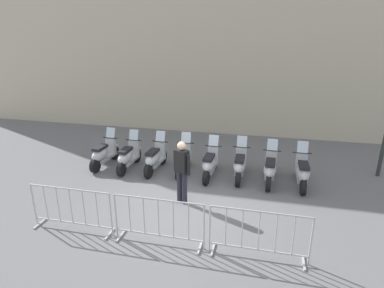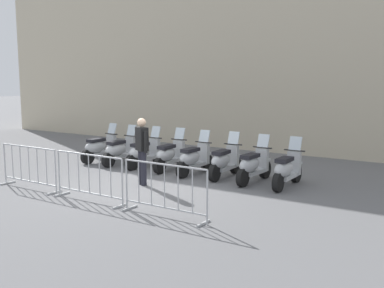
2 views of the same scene
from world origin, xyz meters
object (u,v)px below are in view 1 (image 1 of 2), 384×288
object	(u,v)px
motorcycle_6	(270,169)
motorcycle_1	(128,157)
motorcycle_2	(155,158)
barrier_segment_1	(159,222)
motorcycle_3	(183,160)
officer_near_row_end	(182,169)
motorcycle_5	(240,165)
motorcycle_7	(302,172)
motorcycle_0	(103,154)
motorcycle_4	(210,164)
barrier_segment_0	(71,210)
barrier_segment_2	(259,235)

from	to	relation	value
motorcycle_6	motorcycle_1	bearing A→B (deg)	-176.59
motorcycle_2	barrier_segment_1	distance (m)	3.89
motorcycle_2	barrier_segment_1	xyz separation A→B (m)	(1.59, -3.55, 0.07)
motorcycle_1	motorcycle_6	size ratio (longest dim) A/B	1.00
motorcycle_3	officer_near_row_end	xyz separation A→B (m)	(0.58, -1.84, 0.53)
motorcycle_5	motorcycle_6	bearing A→B (deg)	-3.19
motorcycle_5	motorcycle_6	xyz separation A→B (m)	(0.93, -0.05, 0.00)
motorcycle_3	motorcycle_6	size ratio (longest dim) A/B	1.00
motorcycle_5	motorcycle_7	size ratio (longest dim) A/B	1.00
motorcycle_1	barrier_segment_1	xyz separation A→B (m)	(2.51, -3.44, 0.07)
officer_near_row_end	motorcycle_2	bearing A→B (deg)	131.31
motorcycle_5	motorcycle_7	bearing A→B (deg)	-0.27
motorcycle_2	barrier_segment_1	size ratio (longest dim) A/B	0.86
motorcycle_0	officer_near_row_end	distance (m)	3.77
motorcycle_0	motorcycle_1	distance (m)	0.93
motorcycle_0	motorcycle_4	distance (m)	3.71
motorcycle_5	motorcycle_1	bearing A→B (deg)	-174.94
motorcycle_6	barrier_segment_0	size ratio (longest dim) A/B	0.86
motorcycle_7	barrier_segment_0	world-z (taller)	motorcycle_7
motorcycle_3	motorcycle_5	bearing A→B (deg)	3.07
barrier_segment_2	officer_near_row_end	distance (m)	2.81
motorcycle_2	motorcycle_4	bearing A→B (deg)	1.67
motorcycle_2	officer_near_row_end	xyz separation A→B (m)	(1.51, -1.72, 0.53)
motorcycle_0	barrier_segment_0	distance (m)	3.80
motorcycle_2	barrier_segment_2	world-z (taller)	motorcycle_2
motorcycle_4	officer_near_row_end	size ratio (longest dim) A/B	1.00
motorcycle_0	officer_near_row_end	xyz separation A→B (m)	(3.36, -1.61, 0.53)
motorcycle_5	officer_near_row_end	bearing A→B (deg)	-123.19
motorcycle_0	motorcycle_6	xyz separation A→B (m)	(5.56, 0.27, 0.00)
motorcycle_0	motorcycle_4	xyz separation A→B (m)	(3.71, 0.16, 0.00)
motorcycle_1	motorcycle_5	distance (m)	3.71
motorcycle_4	motorcycle_3	bearing A→B (deg)	176.18
motorcycle_4	barrier_segment_0	bearing A→B (deg)	-122.38
barrier_segment_0	barrier_segment_1	world-z (taller)	same
motorcycle_1	motorcycle_7	xyz separation A→B (m)	(5.55, 0.32, 0.00)
motorcycle_1	motorcycle_2	distance (m)	0.93
barrier_segment_2	officer_near_row_end	size ratio (longest dim) A/B	1.16
motorcycle_3	motorcycle_6	distance (m)	2.78
motorcycle_6	barrier_segment_1	xyz separation A→B (m)	(-2.11, -3.72, 0.07)
motorcycle_3	barrier_segment_1	distance (m)	3.73
motorcycle_6	officer_near_row_end	distance (m)	2.94
motorcycle_3	motorcycle_0	bearing A→B (deg)	-175.34
barrier_segment_1	officer_near_row_end	world-z (taller)	officer_near_row_end
barrier_segment_1	officer_near_row_end	bearing A→B (deg)	92.45
motorcycle_6	barrier_segment_1	bearing A→B (deg)	-119.65
barrier_segment_1	barrier_segment_2	bearing A→B (deg)	3.12
motorcycle_3	motorcycle_6	world-z (taller)	same
motorcycle_3	officer_near_row_end	bearing A→B (deg)	-72.40
motorcycle_6	motorcycle_0	bearing A→B (deg)	-177.17
motorcycle_0	barrier_segment_1	distance (m)	4.87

